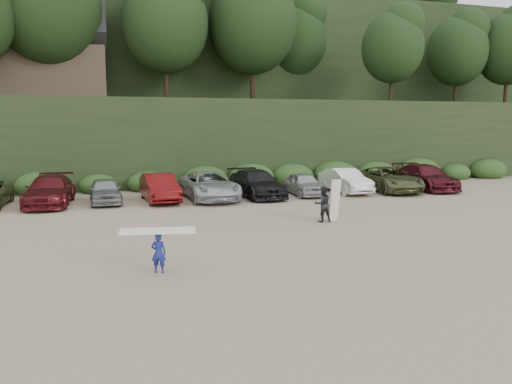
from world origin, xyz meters
name	(u,v)px	position (x,y,z in m)	size (l,w,h in m)	color
ground	(324,232)	(0.00, 0.00, 0.00)	(120.00, 120.00, 0.00)	tan
hillside_backdrop	(180,57)	(-0.26, 35.93, 11.22)	(90.00, 41.50, 28.00)	black
parked_cars	(207,186)	(-2.78, 9.99, 0.77)	(34.43, 6.14, 1.62)	#B5B6BA
child_surfer	(158,243)	(-6.97, -3.68, 0.88)	(2.23, 0.99, 1.30)	navy
adult_surfer	(324,204)	(0.83, 1.88, 0.81)	(1.25, 0.63, 1.88)	black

